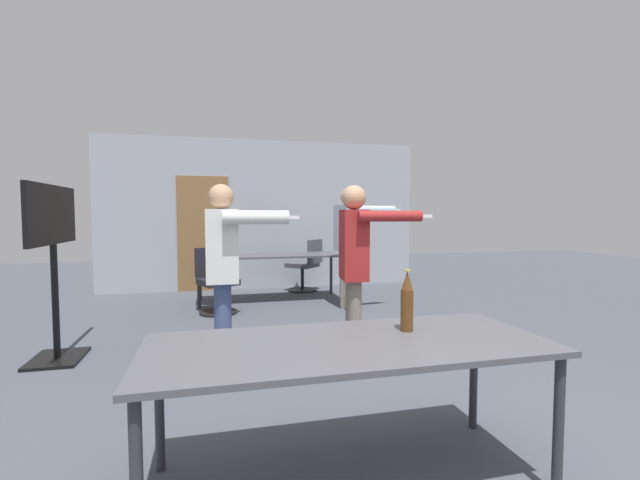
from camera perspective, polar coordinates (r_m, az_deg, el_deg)
back_wall at (r=8.01m, az=-7.64°, el=3.31°), size 5.83×0.12×2.73m
conference_table_near at (r=2.23m, az=3.93°, el=-14.88°), size 2.02×0.82×0.73m
conference_table_far at (r=6.82m, az=-6.65°, el=-2.45°), size 2.29×0.73×0.73m
tv_screen at (r=4.67m, az=-32.02°, el=-1.08°), size 0.44×1.19×1.64m
person_near_casual at (r=6.16m, az=3.93°, el=0.33°), size 0.85×0.71×1.74m
person_far_watching at (r=3.84m, az=-12.73°, el=-2.62°), size 0.76×0.71×1.64m
person_right_polo at (r=3.85m, az=4.70°, el=-2.23°), size 0.72×0.64×1.63m
office_chair_far_right at (r=7.61m, az=-1.88°, el=-3.61°), size 0.69×0.68×0.93m
office_chair_far_left at (r=6.16m, az=-13.72°, el=-5.59°), size 0.62×0.65×0.90m
beer_bottle at (r=2.41m, az=11.53°, el=-8.13°), size 0.07×0.07×0.34m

